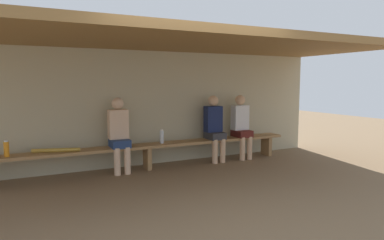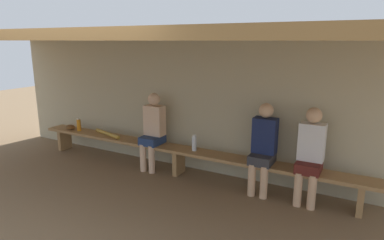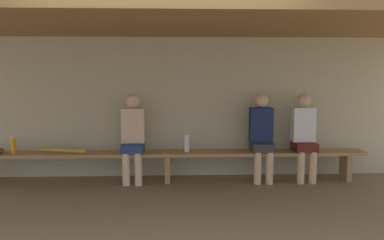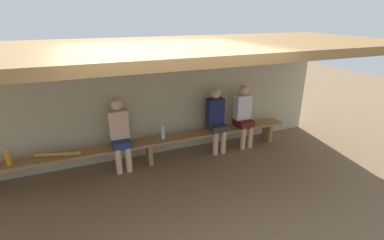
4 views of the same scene
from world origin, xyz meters
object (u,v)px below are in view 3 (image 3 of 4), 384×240
at_px(bench, 168,157).
at_px(baseball_bat, 63,151).
at_px(player_in_white, 262,134).
at_px(water_bottle_green, 187,143).
at_px(player_shirtless_tan, 133,134).
at_px(player_middle, 304,133).
at_px(water_bottle_clear, 13,145).

bearing_deg(bench, baseball_bat, -180.00).
relative_size(bench, player_in_white, 4.49).
relative_size(bench, water_bottle_green, 22.93).
distance_m(bench, player_in_white, 1.47).
relative_size(player_shirtless_tan, player_in_white, 1.00).
xyz_separation_m(player_in_white, water_bottle_green, (-1.14, 0.00, -0.14)).
height_order(player_middle, player_in_white, same).
height_order(bench, player_middle, player_middle).
xyz_separation_m(water_bottle_clear, water_bottle_green, (2.57, 0.03, 0.00)).
distance_m(bench, baseball_bat, 1.57).
relative_size(player_middle, water_bottle_clear, 5.22).
bearing_deg(player_shirtless_tan, water_bottle_green, 0.35).
height_order(player_shirtless_tan, player_in_white, same).
xyz_separation_m(player_middle, water_bottle_green, (-1.79, 0.00, -0.14)).
height_order(player_middle, player_shirtless_tan, same).
height_order(player_in_white, baseball_bat, player_in_white).
height_order(player_shirtless_tan, baseball_bat, player_shirtless_tan).
bearing_deg(baseball_bat, player_middle, 16.15).
distance_m(bench, water_bottle_green, 0.35).
bearing_deg(water_bottle_clear, bench, 0.63).
xyz_separation_m(player_middle, player_shirtless_tan, (-2.59, 0.00, 0.00)).
xyz_separation_m(player_in_white, water_bottle_clear, (-3.70, -0.03, -0.15)).
relative_size(player_middle, baseball_bat, 1.77).
relative_size(bench, water_bottle_clear, 23.44).
distance_m(player_in_white, water_bottle_green, 1.15).
bearing_deg(water_bottle_green, player_shirtless_tan, -179.65).
height_order(bench, player_shirtless_tan, player_shirtless_tan).
bearing_deg(water_bottle_clear, baseball_bat, 2.03).
bearing_deg(bench, player_in_white, 0.12).
xyz_separation_m(player_middle, player_in_white, (-0.65, 0.00, 0.00)).
height_order(bench, player_in_white, player_in_white).
distance_m(bench, player_middle, 2.11).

